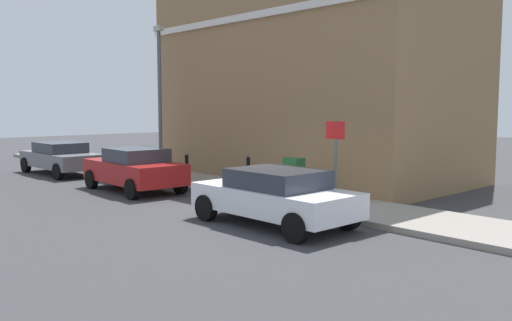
{
  "coord_description": "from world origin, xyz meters",
  "views": [
    {
      "loc": [
        -9.46,
        -10.35,
        2.79
      ],
      "look_at": [
        1.17,
        1.36,
        1.2
      ],
      "focal_mm": 37.88,
      "sensor_mm": 36.0,
      "label": 1
    }
  ],
  "objects_px": {
    "car_grey": "(61,157)",
    "street_sign": "(335,152)",
    "car_white": "(275,195)",
    "car_red": "(135,169)",
    "utility_cabinet": "(294,179)",
    "bollard_far_kerb": "(187,169)",
    "bollard_near_cabinet": "(248,171)",
    "lamppost": "(160,93)"
  },
  "relations": [
    {
      "from": "bollard_far_kerb",
      "to": "bollard_near_cabinet",
      "type": "bearing_deg",
      "value": -62.68
    },
    {
      "from": "utility_cabinet",
      "to": "lamppost",
      "type": "height_order",
      "value": "lamppost"
    },
    {
      "from": "lamppost",
      "to": "car_red",
      "type": "bearing_deg",
      "value": -136.21
    },
    {
      "from": "car_red",
      "to": "bollard_near_cabinet",
      "type": "relative_size",
      "value": 3.9
    },
    {
      "from": "utility_cabinet",
      "to": "bollard_far_kerb",
      "type": "bearing_deg",
      "value": 102.61
    },
    {
      "from": "car_red",
      "to": "utility_cabinet",
      "type": "bearing_deg",
      "value": -152.28
    },
    {
      "from": "bollard_far_kerb",
      "to": "street_sign",
      "type": "bearing_deg",
      "value": -89.14
    },
    {
      "from": "car_white",
      "to": "utility_cabinet",
      "type": "distance_m",
      "value": 3.16
    },
    {
      "from": "car_red",
      "to": "utility_cabinet",
      "type": "relative_size",
      "value": 3.52
    },
    {
      "from": "car_grey",
      "to": "bollard_far_kerb",
      "type": "height_order",
      "value": "car_grey"
    },
    {
      "from": "car_red",
      "to": "street_sign",
      "type": "distance_m",
      "value": 7.37
    },
    {
      "from": "car_grey",
      "to": "street_sign",
      "type": "distance_m",
      "value": 13.28
    },
    {
      "from": "bollard_near_cabinet",
      "to": "lamppost",
      "type": "xyz_separation_m",
      "value": [
        0.04,
        5.24,
        2.6
      ]
    },
    {
      "from": "street_sign",
      "to": "lamppost",
      "type": "height_order",
      "value": "lamppost"
    },
    {
      "from": "bollard_far_kerb",
      "to": "lamppost",
      "type": "relative_size",
      "value": 0.18
    },
    {
      "from": "car_red",
      "to": "car_grey",
      "type": "distance_m",
      "value": 6.01
    },
    {
      "from": "car_red",
      "to": "car_grey",
      "type": "height_order",
      "value": "car_red"
    },
    {
      "from": "car_white",
      "to": "bollard_near_cabinet",
      "type": "relative_size",
      "value": 3.95
    },
    {
      "from": "street_sign",
      "to": "car_grey",
      "type": "bearing_deg",
      "value": 96.92
    },
    {
      "from": "utility_cabinet",
      "to": "bollard_near_cabinet",
      "type": "bearing_deg",
      "value": 87.31
    },
    {
      "from": "car_white",
      "to": "car_red",
      "type": "relative_size",
      "value": 1.01
    },
    {
      "from": "utility_cabinet",
      "to": "street_sign",
      "type": "height_order",
      "value": "street_sign"
    },
    {
      "from": "utility_cabinet",
      "to": "street_sign",
      "type": "xyz_separation_m",
      "value": [
        -0.82,
        -2.21,
        0.98
      ]
    },
    {
      "from": "street_sign",
      "to": "car_red",
      "type": "bearing_deg",
      "value": 102.57
    },
    {
      "from": "bollard_near_cabinet",
      "to": "car_white",
      "type": "bearing_deg",
      "value": -123.87
    },
    {
      "from": "car_white",
      "to": "bollard_far_kerb",
      "type": "xyz_separation_m",
      "value": [
        1.65,
        5.94,
        -0.01
      ]
    },
    {
      "from": "bollard_near_cabinet",
      "to": "street_sign",
      "type": "bearing_deg",
      "value": -101.99
    },
    {
      "from": "car_white",
      "to": "car_red",
      "type": "distance_m",
      "value": 6.77
    },
    {
      "from": "car_grey",
      "to": "utility_cabinet",
      "type": "xyz_separation_m",
      "value": [
        2.42,
        -10.93,
        -0.02
      ]
    },
    {
      "from": "car_red",
      "to": "lamppost",
      "type": "distance_m",
      "value": 4.36
    },
    {
      "from": "car_red",
      "to": "utility_cabinet",
      "type": "xyz_separation_m",
      "value": [
        2.41,
        -4.92,
        -0.06
      ]
    },
    {
      "from": "car_white",
      "to": "lamppost",
      "type": "distance_m",
      "value": 9.95
    },
    {
      "from": "car_grey",
      "to": "lamppost",
      "type": "xyz_separation_m",
      "value": [
        2.55,
        -3.57,
        2.6
      ]
    },
    {
      "from": "bollard_far_kerb",
      "to": "lamppost",
      "type": "xyz_separation_m",
      "value": [
        1.05,
        3.27,
        2.6
      ]
    },
    {
      "from": "car_red",
      "to": "street_sign",
      "type": "height_order",
      "value": "street_sign"
    },
    {
      "from": "car_red",
      "to": "bollard_far_kerb",
      "type": "distance_m",
      "value": 1.71
    },
    {
      "from": "car_red",
      "to": "bollard_near_cabinet",
      "type": "distance_m",
      "value": 3.76
    },
    {
      "from": "utility_cabinet",
      "to": "bollard_far_kerb",
      "type": "height_order",
      "value": "utility_cabinet"
    },
    {
      "from": "utility_cabinet",
      "to": "car_red",
      "type": "bearing_deg",
      "value": 116.12
    },
    {
      "from": "utility_cabinet",
      "to": "bollard_near_cabinet",
      "type": "relative_size",
      "value": 1.11
    },
    {
      "from": "car_grey",
      "to": "utility_cabinet",
      "type": "relative_size",
      "value": 3.79
    },
    {
      "from": "car_grey",
      "to": "bollard_far_kerb",
      "type": "distance_m",
      "value": 7.0
    }
  ]
}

